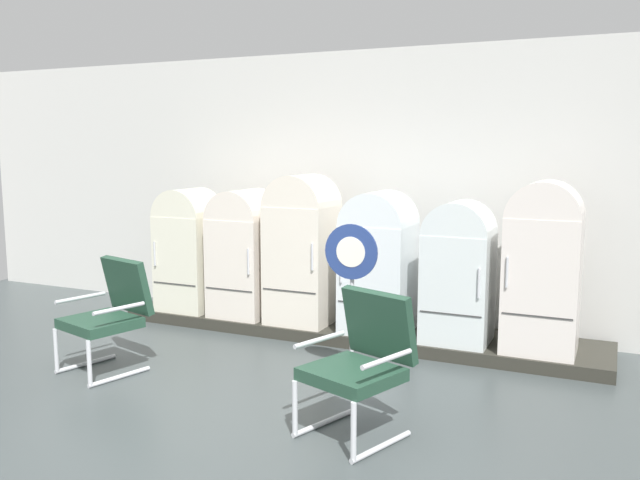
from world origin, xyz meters
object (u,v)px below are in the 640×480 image
at_px(refrigerator_1, 245,249).
at_px(sign_stand, 351,305).
at_px(refrigerator_5, 543,262).
at_px(refrigerator_2, 302,245).
at_px(refrigerator_0, 189,246).
at_px(armchair_left, 110,310).
at_px(refrigerator_4, 458,268).
at_px(armchair_right, 362,357).
at_px(refrigerator_3, 379,258).

xyz_separation_m(refrigerator_1, sign_stand, (1.81, -1.25, -0.19)).
height_order(refrigerator_5, sign_stand, refrigerator_5).
bearing_deg(refrigerator_2, refrigerator_0, -178.98).
bearing_deg(armchair_left, refrigerator_4, 32.71).
bearing_deg(refrigerator_2, sign_stand, -49.02).
relative_size(armchair_left, armchair_right, 1.00).
xyz_separation_m(refrigerator_2, armchair_right, (1.51, -2.15, -0.42)).
bearing_deg(refrigerator_5, refrigerator_4, -179.09).
relative_size(refrigerator_1, refrigerator_5, 0.89).
height_order(refrigerator_2, sign_stand, refrigerator_2).
bearing_deg(refrigerator_5, sign_stand, -139.81).
xyz_separation_m(refrigerator_0, refrigerator_4, (3.19, -0.00, -0.02)).
distance_m(refrigerator_5, armchair_left, 4.03).
distance_m(refrigerator_1, armchair_left, 1.90).
distance_m(refrigerator_2, sign_stand, 1.65).
bearing_deg(sign_stand, armchair_left, -164.52).
relative_size(refrigerator_1, armchair_left, 1.41).
bearing_deg(refrigerator_5, armchair_right, -114.89).
distance_m(refrigerator_1, refrigerator_3, 1.62).
height_order(refrigerator_3, refrigerator_5, refrigerator_5).
height_order(refrigerator_1, refrigerator_3, refrigerator_3).
bearing_deg(armchair_right, refrigerator_0, 144.62).
relative_size(refrigerator_1, armchair_right, 1.41).
bearing_deg(refrigerator_3, refrigerator_1, 179.37).
bearing_deg(refrigerator_2, refrigerator_5, -0.33).
height_order(refrigerator_2, armchair_left, refrigerator_2).
height_order(refrigerator_2, refrigerator_5, refrigerator_2).
xyz_separation_m(refrigerator_2, refrigerator_5, (2.50, -0.01, -0.01)).
xyz_separation_m(refrigerator_5, armchair_left, (-3.58, -1.81, -0.42)).
xyz_separation_m(refrigerator_0, refrigerator_1, (0.73, 0.05, 0.00)).
bearing_deg(refrigerator_2, armchair_left, -120.54).
bearing_deg(refrigerator_0, sign_stand, -25.31).
height_order(refrigerator_5, armchair_right, refrigerator_5).
height_order(refrigerator_1, refrigerator_2, refrigerator_2).
bearing_deg(refrigerator_0, armchair_right, -35.38).
relative_size(refrigerator_4, armchair_right, 1.37).
height_order(refrigerator_2, armchair_right, refrigerator_2).
bearing_deg(sign_stand, refrigerator_4, 61.51).
bearing_deg(refrigerator_3, refrigerator_4, -2.47).
height_order(refrigerator_2, refrigerator_3, refrigerator_2).
distance_m(refrigerator_1, sign_stand, 2.21).
bearing_deg(refrigerator_1, refrigerator_4, -1.26).
height_order(refrigerator_0, armchair_right, refrigerator_0).
bearing_deg(refrigerator_4, refrigerator_3, 177.53).
bearing_deg(refrigerator_4, refrigerator_5, 0.91).
relative_size(refrigerator_4, sign_stand, 1.00).
bearing_deg(refrigerator_1, armchair_right, -43.92).
relative_size(refrigerator_5, armchair_left, 1.58).
distance_m(refrigerator_3, sign_stand, 1.27).
bearing_deg(sign_stand, refrigerator_5, 40.19).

